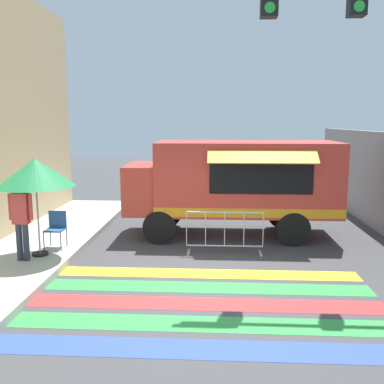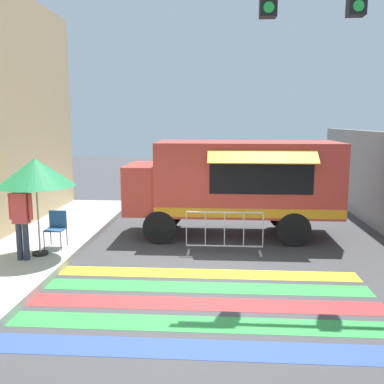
{
  "view_description": "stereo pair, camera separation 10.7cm",
  "coord_description": "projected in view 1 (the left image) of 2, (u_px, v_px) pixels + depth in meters",
  "views": [
    {
      "loc": [
        0.2,
        -7.93,
        3.19
      ],
      "look_at": [
        -0.38,
        2.51,
        1.45
      ],
      "focal_mm": 40.0,
      "sensor_mm": 36.0,
      "label": 1
    },
    {
      "loc": [
        0.31,
        -7.93,
        3.19
      ],
      "look_at": [
        -0.38,
        2.51,
        1.45
      ],
      "focal_mm": 40.0,
      "sensor_mm": 36.0,
      "label": 2
    }
  ],
  "objects": [
    {
      "name": "ground_plane",
      "position": [
        204.0,
        286.0,
        8.35
      ],
      "size": [
        60.0,
        60.0,
        0.0
      ],
      "primitive_type": "plane",
      "color": "#424244"
    },
    {
      "name": "crosswalk_painted",
      "position": [
        203.0,
        304.0,
        7.54
      ],
      "size": [
        6.4,
        3.6,
        0.01
      ],
      "color": "#334FB2",
      "rests_on": "ground_plane"
    },
    {
      "name": "food_truck",
      "position": [
        230.0,
        180.0,
        11.83
      ],
      "size": [
        5.78,
        2.51,
        2.63
      ],
      "color": "#D13D33",
      "rests_on": "ground_plane"
    },
    {
      "name": "traffic_signal_pole",
      "position": [
        360.0,
        45.0,
        8.07
      ],
      "size": [
        3.78,
        0.29,
        6.43
      ],
      "color": "#515456",
      "rests_on": "ground_plane"
    },
    {
      "name": "patio_umbrella",
      "position": [
        35.0,
        173.0,
        9.45
      ],
      "size": [
        1.72,
        1.72,
        2.21
      ],
      "color": "black",
      "rests_on": "sidewalk_left"
    },
    {
      "name": "folding_chair",
      "position": [
        56.0,
        226.0,
        10.31
      ],
      "size": [
        0.43,
        0.43,
        0.87
      ],
      "rotation": [
        0.0,
        0.0,
        -0.13
      ],
      "color": "#4C4C51",
      "rests_on": "sidewalk_left"
    },
    {
      "name": "vendor_person",
      "position": [
        21.0,
        215.0,
        9.22
      ],
      "size": [
        0.53,
        0.23,
        1.76
      ],
      "rotation": [
        0.0,
        0.0,
        0.11
      ],
      "color": "#2D3347",
      "rests_on": "sidewalk_left"
    },
    {
      "name": "barricade_front",
      "position": [
        225.0,
        233.0,
        10.34
      ],
      "size": [
        1.87,
        0.44,
        1.04
      ],
      "color": "#B7BABF",
      "rests_on": "ground_plane"
    }
  ]
}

